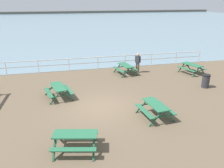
{
  "coord_description": "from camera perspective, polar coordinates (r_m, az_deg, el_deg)",
  "views": [
    {
      "loc": [
        -2.26,
        -12.1,
        5.92
      ],
      "look_at": [
        1.04,
        1.45,
        0.8
      ],
      "focal_mm": 37.31,
      "sensor_mm": 36.0,
      "label": 1
    }
  ],
  "objects": [
    {
      "name": "picnic_table_near_left",
      "position": [
        15.0,
        -12.97,
        -1.21
      ],
      "size": [
        1.84,
        2.06,
        0.8
      ],
      "rotation": [
        0.0,
        0.0,
        1.77
      ],
      "color": "#286B47",
      "rests_on": "ground"
    },
    {
      "name": "ground_plane",
      "position": [
        13.7,
        -2.81,
        -5.93
      ],
      "size": [
        30.0,
        24.0,
        0.2
      ],
      "primitive_type": "cube",
      "color": "brown"
    },
    {
      "name": "picnic_table_far_right",
      "position": [
        19.39,
        3.33,
        4.16
      ],
      "size": [
        1.78,
        2.02,
        0.8
      ],
      "rotation": [
        0.0,
        0.0,
        1.73
      ],
      "color": "#286B47",
      "rests_on": "ground"
    },
    {
      "name": "seaward_railing",
      "position": [
        20.63,
        -7.0,
        5.55
      ],
      "size": [
        23.07,
        0.07,
        1.08
      ],
      "color": "white",
      "rests_on": "ground"
    },
    {
      "name": "distant_shoreline",
      "position": [
        108.03,
        -13.01,
        16.54
      ],
      "size": [
        142.0,
        6.0,
        1.8
      ],
      "primitive_type": "cube",
      "color": "#4C4C47",
      "rests_on": "ground"
    },
    {
      "name": "litter_bin",
      "position": [
        17.66,
        21.98,
        0.71
      ],
      "size": [
        0.55,
        0.55,
        0.95
      ],
      "color": "#2D2D33",
      "rests_on": "ground"
    },
    {
      "name": "visitor",
      "position": [
        19.77,
        6.33,
        5.47
      ],
      "size": [
        0.39,
        0.41,
        1.66
      ],
      "rotation": [
        0.0,
        0.0,
        3.89
      ],
      "color": "#4C4233",
      "rests_on": "ground"
    },
    {
      "name": "picnic_table_far_left",
      "position": [
        9.87,
        -9.02,
        -12.84
      ],
      "size": [
        2.1,
        1.88,
        0.8
      ],
      "rotation": [
        0.0,
        0.0,
        -0.23
      ],
      "color": "#286B47",
      "rests_on": "ground"
    },
    {
      "name": "picnic_table_mid_centre",
      "position": [
        12.45,
        10.59,
        -5.57
      ],
      "size": [
        1.69,
        1.93,
        0.8
      ],
      "rotation": [
        0.0,
        0.0,
        1.66
      ],
      "color": "#286B47",
      "rests_on": "ground"
    },
    {
      "name": "sea_band",
      "position": [
        65.16,
        -12.03,
        14.53
      ],
      "size": [
        142.0,
        90.0,
        0.01
      ],
      "primitive_type": "cube",
      "color": "gray",
      "rests_on": "ground"
    },
    {
      "name": "picnic_table_near_right",
      "position": [
        20.66,
        19.0,
        4.08
      ],
      "size": [
        1.94,
        2.14,
        0.8
      ],
      "rotation": [
        0.0,
        0.0,
        1.85
      ],
      "color": "#286B47",
      "rests_on": "ground"
    }
  ]
}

